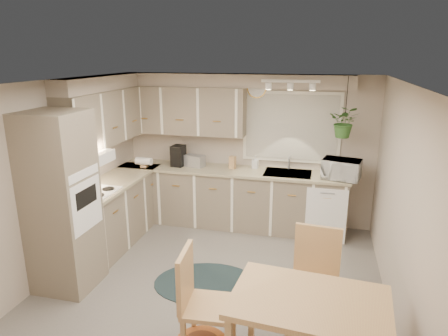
{
  "coord_description": "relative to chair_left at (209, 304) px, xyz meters",
  "views": [
    {
      "loc": [
        1.16,
        -4.07,
        2.69
      ],
      "look_at": [
        0.01,
        0.55,
        1.32
      ],
      "focal_mm": 32.0,
      "sensor_mm": 36.0,
      "label": 1
    }
  ],
  "objects": [
    {
      "name": "soap_bottle",
      "position": [
        -0.1,
        3.02,
        0.47
      ],
      "size": [
        0.11,
        0.21,
        0.09
      ],
      "primitive_type": "imported",
      "rotation": [
        0.0,
        0.0,
        -0.1
      ],
      "color": "white",
      "rests_on": "counter_back"
    },
    {
      "name": "range_hood",
      "position": [
        -1.97,
        1.37,
        0.89
      ],
      "size": [
        0.4,
        0.6,
        0.14
      ],
      "primitive_type": "cube",
      "color": "white",
      "rests_on": "upper_cab_left"
    },
    {
      "name": "braided_rug",
      "position": [
        -0.37,
        1.1,
        -0.51
      ],
      "size": [
        1.43,
        1.19,
        0.01
      ],
      "primitive_type": "ellipsoid",
      "rotation": [
        0.0,
        0.0,
        0.22
      ],
      "color": "black",
      "rests_on": "floor"
    },
    {
      "name": "cooktop",
      "position": [
        -1.95,
        1.37,
        0.43
      ],
      "size": [
        0.52,
        0.58,
        0.02
      ],
      "primitive_type": "cube",
      "color": "white",
      "rests_on": "counter_left"
    },
    {
      "name": "floor",
      "position": [
        -0.27,
        1.07,
        -0.51
      ],
      "size": [
        4.2,
        4.2,
        0.0
      ],
      "primitive_type": "plane",
      "color": "slate",
      "rests_on": "ground"
    },
    {
      "name": "base_cab_back",
      "position": [
        -0.47,
        2.87,
        -0.06
      ],
      "size": [
        3.6,
        0.6,
        0.9
      ],
      "primitive_type": "cube",
      "color": "gray",
      "rests_on": "floor"
    },
    {
      "name": "upper_cab_left",
      "position": [
        -2.1,
        2.07,
        1.31
      ],
      "size": [
        0.35,
        2.0,
        0.75
      ],
      "primitive_type": "cube",
      "color": "gray",
      "rests_on": "wall_left"
    },
    {
      "name": "wall_back",
      "position": [
        -0.27,
        3.17,
        0.69
      ],
      "size": [
        4.0,
        0.04,
        2.4
      ],
      "primitive_type": "cube",
      "color": "#B9AA99",
      "rests_on": "floor"
    },
    {
      "name": "sink",
      "position": [
        0.43,
        2.87,
        0.39
      ],
      "size": [
        0.7,
        0.48,
        0.1
      ],
      "primitive_type": "cube",
      "color": "#9EA1A6",
      "rests_on": "counter_back"
    },
    {
      "name": "wall_clock",
      "position": [
        -0.12,
        3.14,
        1.67
      ],
      "size": [
        0.3,
        0.03,
        0.3
      ],
      "primitive_type": "cylinder",
      "rotation": [
        1.57,
        0.0,
        0.0
      ],
      "color": "gold",
      "rests_on": "wall_back"
    },
    {
      "name": "upper_cab_back",
      "position": [
        -1.27,
        3.0,
        1.31
      ],
      "size": [
        2.0,
        0.35,
        0.75
      ],
      "primitive_type": "cube",
      "color": "gray",
      "rests_on": "wall_back"
    },
    {
      "name": "coffee_maker",
      "position": [
        -1.33,
        2.87,
        0.59
      ],
      "size": [
        0.21,
        0.25,
        0.33
      ],
      "primitive_type": "cube",
      "rotation": [
        0.0,
        0.0,
        -0.09
      ],
      "color": "black",
      "rests_on": "counter_back"
    },
    {
      "name": "ceiling",
      "position": [
        -0.27,
        1.07,
        1.89
      ],
      "size": [
        4.2,
        4.2,
        0.0
      ],
      "primitive_type": "plane",
      "color": "silver",
      "rests_on": "wall_back"
    },
    {
      "name": "wall_front",
      "position": [
        -0.27,
        -1.03,
        0.69
      ],
      "size": [
        4.0,
        0.04,
        2.4
      ],
      "primitive_type": "cube",
      "color": "#B9AA99",
      "rests_on": "floor"
    },
    {
      "name": "chair_back",
      "position": [
        0.9,
        0.55,
        0.01
      ],
      "size": [
        0.53,
        0.53,
        1.04
      ],
      "primitive_type": "cube",
      "rotation": [
        0.0,
        0.0,
        3.05
      ],
      "color": "tan",
      "rests_on": "floor"
    },
    {
      "name": "base_cab_left",
      "position": [
        -1.97,
        1.95,
        -0.06
      ],
      "size": [
        0.6,
        1.85,
        0.9
      ],
      "primitive_type": "cube",
      "color": "gray",
      "rests_on": "floor"
    },
    {
      "name": "soffit_left",
      "position": [
        -2.12,
        2.07,
        1.79
      ],
      "size": [
        0.3,
        2.0,
        0.2
      ],
      "primitive_type": "cube",
      "color": "#B9AA99",
      "rests_on": "wall_left"
    },
    {
      "name": "knife_block",
      "position": [
        -0.45,
        2.92,
        0.53
      ],
      "size": [
        0.11,
        0.11,
        0.2
      ],
      "primitive_type": "cube",
      "rotation": [
        0.0,
        0.0,
        -0.23
      ],
      "color": "tan",
      "rests_on": "counter_back"
    },
    {
      "name": "counter_back",
      "position": [
        -0.47,
        2.86,
        0.41
      ],
      "size": [
        3.64,
        0.64,
        0.04
      ],
      "primitive_type": "cube",
      "color": "tan",
      "rests_on": "base_cab_back"
    },
    {
      "name": "hanging_plant",
      "position": [
        1.19,
        2.77,
        1.21
      ],
      "size": [
        0.48,
        0.51,
        0.35
      ],
      "primitive_type": "imported",
      "rotation": [
        0.0,
        0.0,
        -0.19
      ],
      "color": "#326227",
      "rests_on": "ceiling"
    },
    {
      "name": "wall_oven_face",
      "position": [
        -1.63,
        0.7,
        0.54
      ],
      "size": [
        0.02,
        0.56,
        0.58
      ],
      "primitive_type": "cube",
      "color": "white",
      "rests_on": "oven_stack"
    },
    {
      "name": "microwave",
      "position": [
        1.2,
        2.77,
        0.6
      ],
      "size": [
        0.58,
        0.4,
        0.36
      ],
      "primitive_type": "imported",
      "rotation": [
        0.0,
        0.0,
        -0.22
      ],
      "color": "white",
      "rests_on": "counter_back"
    },
    {
      "name": "counter_left",
      "position": [
        -1.96,
        1.95,
        0.41
      ],
      "size": [
        0.64,
        1.89,
        0.04
      ],
      "primitive_type": "cube",
      "color": "tan",
      "rests_on": "base_cab_left"
    },
    {
      "name": "window_frame",
      "position": [
        0.43,
        3.15,
        1.09
      ],
      "size": [
        1.5,
        0.02,
        1.1
      ],
      "primitive_type": "cube",
      "color": "white",
      "rests_on": "wall_back"
    },
    {
      "name": "track_light_bar",
      "position": [
        0.43,
        2.62,
        1.82
      ],
      "size": [
        0.8,
        0.04,
        0.04
      ],
      "primitive_type": "cube",
      "color": "white",
      "rests_on": "ceiling"
    },
    {
      "name": "chair_left",
      "position": [
        0.0,
        0.0,
        0.0
      ],
      "size": [
        0.52,
        0.52,
        1.03
      ],
      "primitive_type": "cube",
      "rotation": [
        0.0,
        0.0,
        -1.49
      ],
      "color": "tan",
      "rests_on": "floor"
    },
    {
      "name": "toaster",
      "position": [
        -1.06,
        2.89,
        0.52
      ],
      "size": [
        0.34,
        0.25,
        0.19
      ],
      "primitive_type": "cube",
      "rotation": [
        0.0,
        0.0,
        -0.26
      ],
      "color": "#9EA1A6",
      "rests_on": "counter_back"
    },
    {
      "name": "oven_stack",
      "position": [
        -1.95,
        0.7,
        0.54
      ],
      "size": [
        0.65,
        0.65,
        2.1
      ],
      "primitive_type": "cube",
      "color": "gray",
      "rests_on": "floor"
    },
    {
      "name": "wall_right",
      "position": [
        1.73,
        1.07,
        0.69
      ],
      "size": [
        0.04,
        4.2,
        2.4
      ],
      "primitive_type": "cube",
      "color": "#B9AA99",
      "rests_on": "floor"
    },
    {
      "name": "wall_left",
      "position": [
        -2.27,
        1.07,
        0.69
      ],
      "size": [
        0.04,
        4.2,
        2.4
      ],
      "primitive_type": "cube",
      "color": "#B9AA99",
      "rests_on": "floor"
    },
    {
      "name": "dishwasher_front",
      "position": [
        1.03,
        2.56,
        -0.09
      ],
      "size": [
        0.58,
        0.02,
        0.83
      ],
      "primitive_type": "cube",
      "color": "white",
      "rests_on": "base_cab_back"
    },
    {
      "name": "window_blinds",
      "position": [
        0.43,
        3.14,
        1.09
      ],
      "size": [
        1.4,
        0.02,
        1.0
      ],
      "primitive_type": "cube",
      "color": "beige",
      "rests_on": "wall_back"
    },
    {
      "name": "soffit_back",
      "position": [
        -0.47,
        3.02,
        1.79
      ],
      "size": [
        3.6,
        0.3,
        0.2
      ],
      "primitive_type": "cube",
      "color": "#B9AA99",
      "rests_on": "wall_back"
    }
  ]
}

